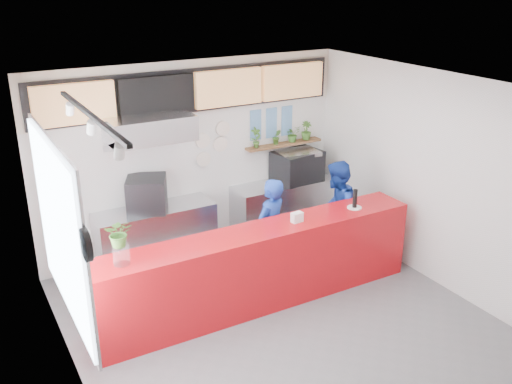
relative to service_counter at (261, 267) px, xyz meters
name	(u,v)px	position (x,y,z in m)	size (l,w,h in m)	color
floor	(276,318)	(0.00, -0.40, -0.55)	(5.00, 5.00, 0.00)	slate
ceiling	(279,88)	(0.00, -0.40, 2.45)	(5.00, 5.00, 0.00)	silver
wall_back	(194,157)	(0.00, 2.10, 0.95)	(5.00, 5.00, 0.00)	white
wall_left	(65,260)	(-2.50, -0.40, 0.95)	(5.00, 5.00, 0.00)	white
wall_right	(429,177)	(2.50, -0.40, 0.95)	(5.00, 5.00, 0.00)	white
service_counter	(261,267)	(0.00, 0.00, 0.00)	(4.50, 0.60, 1.10)	#AE0C12
cream_band	(191,87)	(0.00, 2.09, 2.05)	(5.00, 0.02, 0.80)	beige
prep_bench	(156,236)	(-0.80, 1.80, -0.10)	(1.80, 0.60, 0.90)	#B2B5BA
panini_oven	(147,194)	(-0.90, 1.80, 0.60)	(0.56, 0.56, 0.50)	black
extraction_hood	(150,128)	(-0.80, 1.75, 1.60)	(1.20, 0.70, 0.35)	#B2B5BA
hood_lip	(151,142)	(-0.80, 1.75, 1.40)	(1.20, 0.70, 0.08)	#B2B5BA
right_bench	(284,207)	(1.50, 1.80, -0.10)	(1.80, 0.60, 0.90)	#B2B5BA
espresso_machine	(297,166)	(1.74, 1.80, 0.60)	(0.78, 0.56, 0.50)	black
espresso_tray	(297,153)	(1.74, 1.80, 0.83)	(0.69, 0.47, 0.06)	#B7BABE
herb_shelf	(284,144)	(1.60, 2.00, 0.95)	(1.40, 0.18, 0.04)	brown
menu_board_far_left	(74,104)	(-1.75, 1.98, 2.00)	(1.10, 0.10, 0.55)	tan
menu_board_mid_left	(156,95)	(-0.59, 1.98, 2.00)	(1.10, 0.10, 0.55)	black
menu_board_mid_right	(229,88)	(0.57, 1.98, 2.00)	(1.10, 0.10, 0.55)	tan
menu_board_far_right	(292,81)	(1.73, 1.98, 2.00)	(1.10, 0.10, 0.55)	tan
soffit	(192,90)	(0.00, 2.06, 2.00)	(4.80, 0.04, 0.65)	black
window_pane	(60,230)	(-2.47, -0.10, 1.15)	(0.04, 2.20, 1.90)	silver
window_frame	(62,230)	(-2.45, -0.10, 1.15)	(0.03, 2.30, 2.00)	#B2B5BA
wall_clock_rim	(86,245)	(-2.46, -1.30, 1.50)	(0.30, 0.30, 0.05)	black
wall_clock_face	(89,244)	(-2.43, -1.30, 1.50)	(0.26, 0.26, 0.02)	white
track_rail	(90,115)	(-2.10, -0.40, 2.39)	(0.05, 2.40, 0.04)	black
dec_plate_a	(203,141)	(0.15, 2.07, 1.20)	(0.24, 0.24, 0.03)	silver
dec_plate_b	(220,144)	(0.45, 2.07, 1.10)	(0.24, 0.24, 0.03)	silver
dec_plate_c	(203,159)	(0.15, 2.07, 0.90)	(0.24, 0.24, 0.03)	silver
dec_plate_d	(223,128)	(0.50, 2.07, 1.35)	(0.24, 0.24, 0.03)	silver
photo_frame_a	(256,118)	(1.10, 2.08, 1.45)	(0.20, 0.02, 0.25)	#598CBF
photo_frame_b	(271,115)	(1.40, 2.08, 1.45)	(0.20, 0.02, 0.25)	#598CBF
photo_frame_c	(287,113)	(1.70, 2.08, 1.45)	(0.20, 0.02, 0.25)	#598CBF
photo_frame_d	(256,133)	(1.10, 2.08, 1.20)	(0.20, 0.02, 0.25)	#598CBF
photo_frame_e	(271,130)	(1.40, 2.08, 1.20)	(0.20, 0.02, 0.25)	#598CBF
photo_frame_f	(287,128)	(1.70, 2.08, 1.20)	(0.20, 0.02, 0.25)	#598CBF
staff_center	(270,231)	(0.44, 0.49, 0.23)	(0.57, 0.37, 1.55)	navy
staff_right	(336,212)	(1.64, 0.56, 0.24)	(0.77, 0.60, 1.59)	navy
herb_a	(256,138)	(1.06, 2.00, 1.14)	(0.18, 0.12, 0.34)	#396824
herb_b	(277,137)	(1.46, 2.00, 1.10)	(0.14, 0.11, 0.26)	#396824
herb_c	(293,134)	(1.77, 2.00, 1.11)	(0.24, 0.21, 0.27)	#396824
herb_d	(306,131)	(2.05, 2.00, 1.13)	(0.18, 0.16, 0.31)	#396824
glass_vase	(121,255)	(-1.83, -0.02, 0.67)	(0.19, 0.19, 0.24)	white
basil_vase	(119,233)	(-1.83, -0.02, 0.94)	(0.30, 0.26, 0.33)	#396824
napkin_holder	(297,217)	(0.54, -0.03, 0.62)	(0.15, 0.10, 0.13)	white
white_plate	(354,208)	(1.51, -0.03, 0.56)	(0.20, 0.20, 0.02)	white
pepper_mill	(355,198)	(1.51, -0.03, 0.70)	(0.07, 0.07, 0.26)	black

